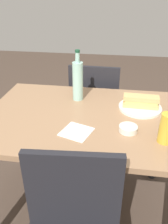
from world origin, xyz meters
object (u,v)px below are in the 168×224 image
dining_table (84,132)px  olive_bowl (128,129)px  plate_near (140,108)px  knife_near (138,102)px  water_bottle (78,80)px  baguette_sandwich_near (141,101)px  chair_far (94,105)px  beer_glass (166,128)px

dining_table → olive_bowl: 0.30m
plate_near → knife_near: size_ratio=1.40×
plate_near → water_bottle: water_bottle is taller
plate_near → olive_bowl: bearing=-106.2°
baguette_sandwich_near → olive_bowl: size_ratio=2.22×
plate_near → baguette_sandwich_near: (0.00, 0.00, 0.04)m
dining_table → baguette_sandwich_near: 0.38m
dining_table → plate_near: (0.32, 0.13, 0.12)m
water_bottle → olive_bowl: size_ratio=3.40×
chair_far → olive_bowl: (0.25, -0.73, 0.25)m
beer_glass → baguette_sandwich_near: bearing=106.0°
chair_far → water_bottle: 0.54m
chair_far → knife_near: 0.58m
baguette_sandwich_near → water_bottle: water_bottle is taller
dining_table → olive_bowl: (0.24, -0.13, 0.13)m
knife_near → dining_table: bearing=-149.4°
knife_near → beer_glass: (0.10, -0.38, 0.06)m
dining_table → plate_near: plate_near is taller
chair_far → plate_near: size_ratio=3.36×
dining_table → olive_bowl: olive_bowl is taller
plate_near → knife_near: (-0.01, 0.06, 0.01)m
chair_far → beer_glass: beer_glass is taller
plate_near → olive_bowl: size_ratio=2.71×
knife_near → beer_glass: bearing=-75.0°
dining_table → plate_near: bearing=21.6°
baguette_sandwich_near → dining_table: bearing=-158.4°
dining_table → baguette_sandwich_near: size_ratio=5.47×
water_bottle → olive_bowl: bearing=-46.7°
water_bottle → beer_glass: size_ratio=2.15×
chair_far → knife_near: chair_far is taller
baguette_sandwich_near → olive_bowl: baguette_sandwich_near is taller
dining_table → water_bottle: bearing=108.9°
baguette_sandwich_near → knife_near: size_ratio=1.14×
plate_near → knife_near: bearing=99.2°
beer_glass → olive_bowl: 0.19m
beer_glass → olive_bowl: (-0.17, 0.06, -0.06)m
chair_far → beer_glass: (0.41, -0.79, 0.31)m
water_bottle → beer_glass: 0.62m
dining_table → beer_glass: bearing=-25.3°
plate_near → olive_bowl: olive_bowl is taller
knife_near → beer_glass: size_ratio=1.23×
water_bottle → olive_bowl: (0.31, -0.33, -0.11)m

